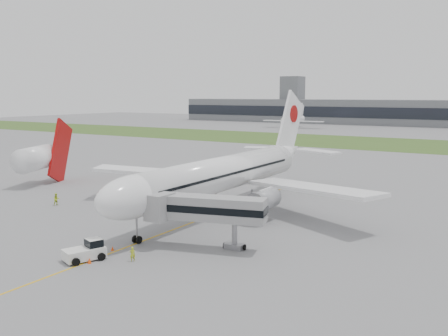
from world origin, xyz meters
The scene contains 14 objects.
ground centered at (0.00, 0.00, 0.00)m, with size 600.00×600.00×0.00m, color gray.
apron_markings centered at (0.00, -5.00, 0.00)m, with size 70.00×70.00×0.04m, color gold, non-canonical shape.
grass_strip centered at (0.00, 120.00, 0.01)m, with size 600.00×50.00×0.02m, color #3B5921.
terminal_building centered at (0.00, 229.87, 7.00)m, with size 320.00×22.30×14.00m.
control_tower centered at (-90.00, 232.00, 0.00)m, with size 12.00×12.00×56.00m, color slate, non-canonical shape.
airliner centered at (0.00, 4.87, 5.66)m, with size 48.13×53.95×17.88m.
pushback_tug centered at (-0.61, -22.09, 0.96)m, with size 3.88×4.65×2.09m.
jet_bridge centered at (7.54, -12.43, 4.50)m, with size 12.83×6.84×6.08m.
safety_cone_left centered at (-0.50, -18.49, 0.25)m, with size 0.37×0.37×0.50m, color #FF4C0D.
safety_cone_right centered at (0.50, -22.83, 0.28)m, with size 0.41×0.41×0.56m, color #FF4C0D.
ground_crew_near centered at (3.83, -20.05, 0.78)m, with size 0.57×0.37×1.56m, color #B7CB21.
ground_crew_far centered at (-23.95, -6.42, 0.96)m, with size 0.93×0.73×1.92m, color #BDD924.
neighbor_aircraft centered at (-41.24, 4.33, 5.22)m, with size 7.97×16.22×13.18m.
distant_aircraft_left centered at (-65.84, 178.88, 0.00)m, with size 31.59×27.87×12.08m, color white, non-canonical shape.
Camera 1 is at (37.78, -57.26, 17.08)m, focal length 40.00 mm.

